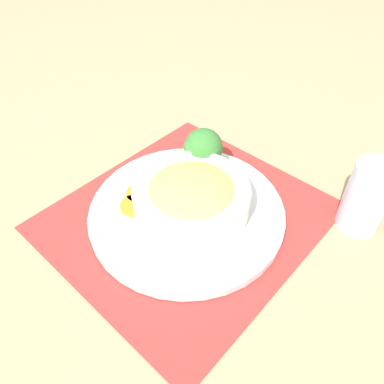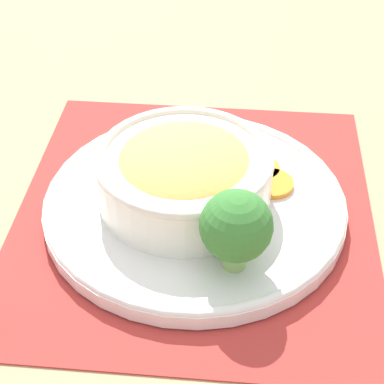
% 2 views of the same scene
% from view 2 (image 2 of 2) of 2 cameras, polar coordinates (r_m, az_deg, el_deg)
% --- Properties ---
extents(ground_plane, '(4.00, 4.00, 0.00)m').
position_cam_2_polar(ground_plane, '(0.70, 0.24, -1.85)').
color(ground_plane, tan).
extents(placemat, '(0.45, 0.42, 0.00)m').
position_cam_2_polar(placemat, '(0.70, 0.25, -1.73)').
color(placemat, '#B2332D').
rests_on(placemat, ground_plane).
extents(plate, '(0.33, 0.33, 0.02)m').
position_cam_2_polar(plate, '(0.69, 0.25, -0.91)').
color(plate, white).
rests_on(plate, placemat).
extents(bowl, '(0.19, 0.19, 0.07)m').
position_cam_2_polar(bowl, '(0.67, -0.74, 1.66)').
color(bowl, silver).
rests_on(bowl, plate).
extents(broccoli_floret, '(0.07, 0.07, 0.09)m').
position_cam_2_polar(broccoli_floret, '(0.59, 3.99, -3.04)').
color(broccoli_floret, '#84AD5B').
rests_on(broccoli_floret, plate).
extents(carrot_slice_near, '(0.05, 0.05, 0.01)m').
position_cam_2_polar(carrot_slice_near, '(0.71, 7.09, 0.74)').
color(carrot_slice_near, orange).
rests_on(carrot_slice_near, plate).
extents(carrot_slice_middle, '(0.05, 0.05, 0.01)m').
position_cam_2_polar(carrot_slice_middle, '(0.73, 5.93, 2.09)').
color(carrot_slice_middle, orange).
rests_on(carrot_slice_middle, plate).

